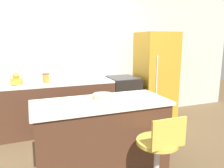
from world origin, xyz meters
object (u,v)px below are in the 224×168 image
Objects in this scene: refrigerator at (155,76)px; kettle at (16,80)px; mixing_bowl at (79,78)px; stool_chair at (159,156)px; oven_range at (123,99)px.

kettle is at bearing -179.92° from refrigerator.
kettle is 0.97× the size of mixing_bowl.
refrigerator reaches higher than kettle.
kettle is (-2.70, -0.00, 0.08)m from refrigerator.
refrigerator reaches higher than mixing_bowl.
oven_range is at bearing 75.94° from stool_chair.
oven_range is 0.50× the size of refrigerator.
mixing_bowl reaches higher than stool_chair.
mixing_bowl is (1.07, 0.00, -0.03)m from kettle.
mixing_bowl is at bearing 99.26° from stool_chair.
refrigerator is 2.70m from kettle.
kettle reaches higher than oven_range.
refrigerator reaches higher than stool_chair.
stool_chair is 2.62m from kettle.
stool_chair is at bearing -104.06° from oven_range.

